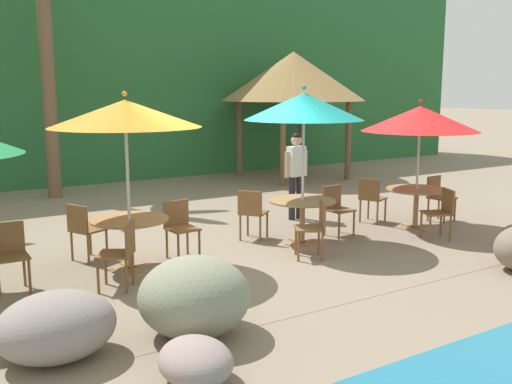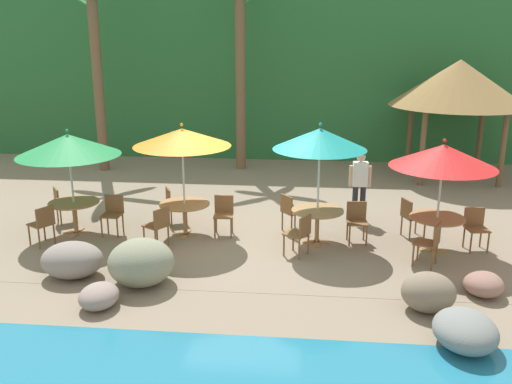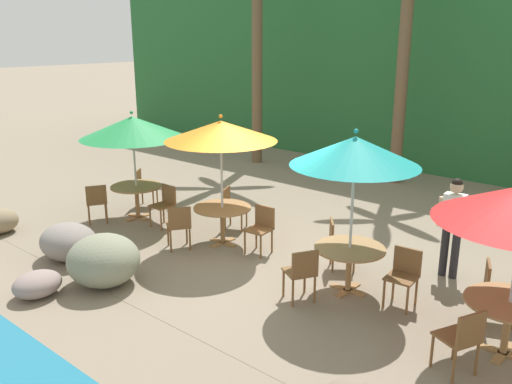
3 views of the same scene
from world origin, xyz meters
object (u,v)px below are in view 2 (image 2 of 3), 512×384
at_px(chair_orange_left, 159,224).
at_px(chair_green_inland, 62,202).
at_px(chair_orange_seaward, 224,212).
at_px(chair_red_left, 431,241).
at_px(chair_orange_inland, 173,203).
at_px(umbrella_red, 443,156).
at_px(dining_table_green, 74,207).
at_px(palapa_hut, 459,83).
at_px(dining_table_teal, 317,215).
at_px(chair_green_left, 43,223).
at_px(umbrella_orange, 182,137).
at_px(waiter_in_white, 360,181).
at_px(palm_tree_nearest, 95,46).
at_px(chair_red_inland, 410,215).
at_px(dining_table_red, 437,223).
at_px(umbrella_teal, 320,139).
at_px(palm_tree_second, 240,49).
at_px(umbrella_green, 68,145).
at_px(chair_red_seaward, 476,225).
at_px(chair_teal_seaward, 357,219).
at_px(dining_table_orange, 185,209).
at_px(chair_green_seaward, 113,212).
at_px(chair_teal_left, 300,232).
at_px(chair_teal_inland, 290,210).

bearing_deg(chair_orange_left, chair_green_inland, 154.61).
height_order(chair_orange_seaward, chair_red_left, same).
bearing_deg(chair_orange_inland, umbrella_red, -11.22).
height_order(dining_table_green, palapa_hut, palapa_hut).
bearing_deg(dining_table_teal, chair_green_left, -172.67).
bearing_deg(dining_table_teal, umbrella_orange, 176.54).
bearing_deg(waiter_in_white, palm_tree_nearest, 151.20).
xyz_separation_m(chair_red_inland, palm_tree_nearest, (-8.88, 5.34, 3.40)).
bearing_deg(dining_table_teal, dining_table_red, -5.58).
height_order(chair_red_left, palm_tree_nearest, palm_tree_nearest).
xyz_separation_m(umbrella_teal, palm_tree_second, (-2.44, 6.49, 1.57)).
bearing_deg(chair_green_inland, umbrella_red, -6.20).
height_order(umbrella_green, palapa_hut, palapa_hut).
bearing_deg(chair_red_seaward, chair_green_left, -175.50).
distance_m(umbrella_teal, palm_tree_nearest, 9.17).
bearing_deg(umbrella_teal, chair_red_left, -26.02).
bearing_deg(chair_green_left, chair_orange_seaward, 16.24).
bearing_deg(palm_tree_second, chair_teal_seaward, -62.64).
height_order(chair_orange_left, umbrella_teal, umbrella_teal).
relative_size(dining_table_orange, dining_table_red, 1.00).
height_order(umbrella_teal, palapa_hut, palapa_hut).
bearing_deg(chair_red_inland, chair_red_left, -85.38).
bearing_deg(chair_red_seaward, chair_green_seaward, 178.91).
relative_size(chair_teal_seaward, palm_tree_second, 0.15).
bearing_deg(chair_teal_left, waiter_in_white, 60.21).
xyz_separation_m(chair_green_seaward, umbrella_teal, (4.50, -0.12, 1.74)).
height_order(umbrella_orange, chair_red_seaward, umbrella_orange).
relative_size(chair_green_seaward, dining_table_red, 0.79).
bearing_deg(chair_teal_seaward, palapa_hut, 60.72).
height_order(dining_table_red, palm_tree_second, palm_tree_second).
xyz_separation_m(palm_tree_nearest, palm_tree_second, (4.42, 0.63, -0.09)).
distance_m(chair_teal_seaward, chair_red_left, 1.77).
height_order(dining_table_red, chair_red_inland, chair_red_inland).
bearing_deg(chair_orange_left, dining_table_green, 163.11).
bearing_deg(chair_orange_inland, chair_teal_seaward, -10.24).
distance_m(umbrella_teal, waiter_in_white, 2.23).
xyz_separation_m(umbrella_green, dining_table_orange, (2.46, 0.13, -1.40)).
distance_m(chair_orange_inland, chair_teal_inland, 2.76).
height_order(dining_table_green, chair_red_seaward, chair_red_seaward).
relative_size(umbrella_green, waiter_in_white, 1.39).
height_order(chair_green_inland, dining_table_orange, chair_green_inland).
distance_m(dining_table_teal, chair_teal_left, 0.86).
height_order(chair_red_left, palm_tree_second, palm_tree_second).
xyz_separation_m(dining_table_orange, chair_red_left, (5.04, -1.22, -0.10)).
bearing_deg(chair_teal_inland, dining_table_orange, -169.21).
distance_m(dining_table_orange, chair_teal_inland, 2.35).
bearing_deg(chair_orange_seaward, palm_tree_second, 93.54).
relative_size(chair_teal_inland, umbrella_red, 0.37).
bearing_deg(dining_table_green, umbrella_teal, -0.44).
bearing_deg(chair_teal_left, palapa_hut, 56.70).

